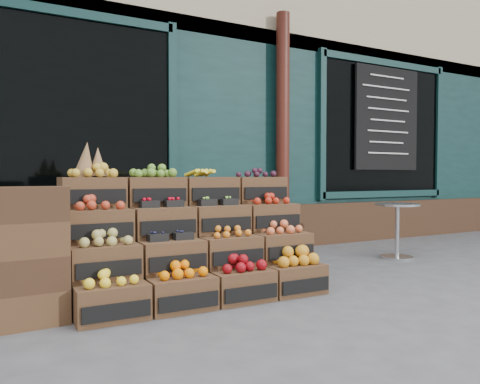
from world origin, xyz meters
TOP-DOWN VIEW (x-y plane):
  - ground at (0.00, 0.00)m, footprint 60.00×60.00m
  - shop_facade at (0.00, 5.11)m, footprint 12.00×6.24m
  - crate_display at (-0.83, 0.44)m, footprint 2.06×1.01m
  - spare_crates at (-2.10, 0.18)m, footprint 0.48×0.34m
  - bistro_table at (2.03, 0.80)m, footprint 0.53×0.53m
  - shopkeeper at (-1.32, 2.74)m, footprint 0.66×0.45m

SIDE VIEW (x-z plane):
  - ground at x=0.00m, z-range 0.00..0.00m
  - crate_display at x=-0.83m, z-range -0.25..1.04m
  - bistro_table at x=2.03m, z-range 0.08..0.75m
  - spare_crates at x=-2.10m, z-range 0.00..0.93m
  - shopkeeper at x=-1.32m, z-range 0.00..1.76m
  - shop_facade at x=0.00m, z-range 0.00..4.80m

